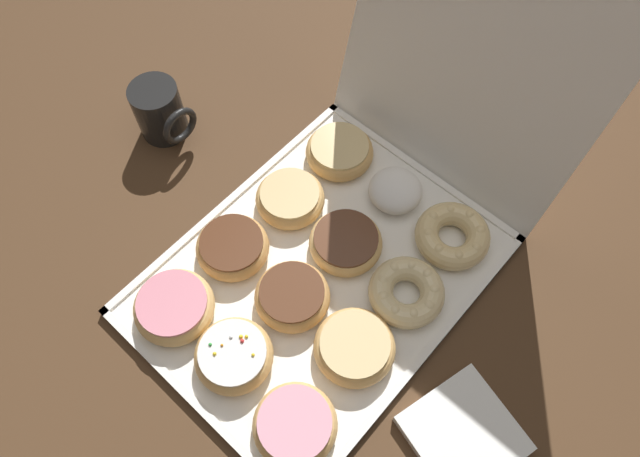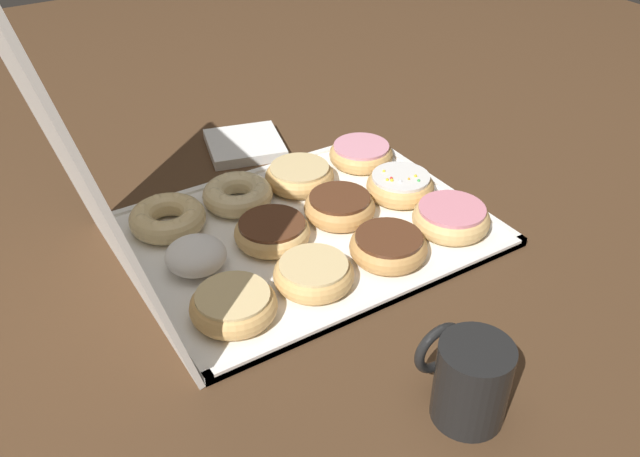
{
  "view_description": "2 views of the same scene",
  "coord_description": "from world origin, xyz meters",
  "px_view_note": "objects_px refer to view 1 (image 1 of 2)",
  "views": [
    {
      "loc": [
        0.25,
        -0.27,
        0.85
      ],
      "look_at": [
        -0.04,
        0.05,
        0.05
      ],
      "focal_mm": 32.99,
      "sensor_mm": 36.0,
      "label": 1
    },
    {
      "loc": [
        -0.75,
        0.45,
        0.62
      ],
      "look_at": [
        -0.04,
        0.0,
        0.04
      ],
      "focal_mm": 37.84,
      "sensor_mm": 36.0,
      "label": 2
    }
  ],
  "objects_px": {
    "glazed_ring_donut_5": "(355,347)",
    "glazed_ring_donut_6": "(290,198)",
    "chocolate_frosted_donut_3": "(233,247)",
    "pink_frosted_donut_0": "(174,307)",
    "coffee_mug": "(160,111)",
    "napkin_stack": "(463,434)",
    "donut_box": "(319,276)",
    "chocolate_frosted_donut_7": "(345,242)",
    "sprinkle_donut_1": "(233,355)",
    "pink_frosted_donut_2": "(295,425)",
    "cruller_donut_8": "(407,292)",
    "cruller_donut_11": "(452,235)",
    "chocolate_frosted_donut_4": "(292,296)",
    "glazed_ring_donut_9": "(340,151)",
    "powdered_filled_donut_10": "(394,189)"
  },
  "relations": [
    {
      "from": "glazed_ring_donut_6",
      "to": "cruller_donut_8",
      "type": "relative_size",
      "value": 0.98
    },
    {
      "from": "glazed_ring_donut_9",
      "to": "coffee_mug",
      "type": "xyz_separation_m",
      "value": [
        -0.28,
        -0.16,
        0.02
      ]
    },
    {
      "from": "pink_frosted_donut_0",
      "to": "chocolate_frosted_donut_3",
      "type": "xyz_separation_m",
      "value": [
        -0.01,
        0.13,
        -0.0
      ]
    },
    {
      "from": "glazed_ring_donut_5",
      "to": "glazed_ring_donut_6",
      "type": "bearing_deg",
      "value": 153.43
    },
    {
      "from": "napkin_stack",
      "to": "cruller_donut_8",
      "type": "bearing_deg",
      "value": 150.27
    },
    {
      "from": "glazed_ring_donut_5",
      "to": "powdered_filled_donut_10",
      "type": "xyz_separation_m",
      "value": [
        -0.12,
        0.24,
        0.0
      ]
    },
    {
      "from": "sprinkle_donut_1",
      "to": "donut_box",
      "type": "bearing_deg",
      "value": 89.38
    },
    {
      "from": "glazed_ring_donut_5",
      "to": "glazed_ring_donut_6",
      "type": "xyz_separation_m",
      "value": [
        -0.24,
        0.12,
        -0.0
      ]
    },
    {
      "from": "donut_box",
      "to": "chocolate_frosted_donut_7",
      "type": "height_order",
      "value": "chocolate_frosted_donut_7"
    },
    {
      "from": "chocolate_frosted_donut_3",
      "to": "glazed_ring_donut_6",
      "type": "distance_m",
      "value": 0.13
    },
    {
      "from": "glazed_ring_donut_5",
      "to": "chocolate_frosted_donut_7",
      "type": "relative_size",
      "value": 1.02
    },
    {
      "from": "chocolate_frosted_donut_3",
      "to": "napkin_stack",
      "type": "distance_m",
      "value": 0.43
    },
    {
      "from": "pink_frosted_donut_0",
      "to": "sprinkle_donut_1",
      "type": "height_order",
      "value": "sprinkle_donut_1"
    },
    {
      "from": "chocolate_frosted_donut_7",
      "to": "napkin_stack",
      "type": "distance_m",
      "value": 0.33
    },
    {
      "from": "donut_box",
      "to": "chocolate_frosted_donut_4",
      "type": "height_order",
      "value": "chocolate_frosted_donut_4"
    },
    {
      "from": "chocolate_frosted_donut_3",
      "to": "cruller_donut_11",
      "type": "relative_size",
      "value": 0.97
    },
    {
      "from": "glazed_ring_donut_9",
      "to": "pink_frosted_donut_0",
      "type": "bearing_deg",
      "value": -89.66
    },
    {
      "from": "chocolate_frosted_donut_4",
      "to": "glazed_ring_donut_9",
      "type": "xyz_separation_m",
      "value": [
        -0.12,
        0.25,
        -0.0
      ]
    },
    {
      "from": "chocolate_frosted_donut_4",
      "to": "glazed_ring_donut_9",
      "type": "height_order",
      "value": "chocolate_frosted_donut_4"
    },
    {
      "from": "chocolate_frosted_donut_3",
      "to": "glazed_ring_donut_6",
      "type": "xyz_separation_m",
      "value": [
        0.01,
        0.13,
        -0.0
      ]
    },
    {
      "from": "donut_box",
      "to": "glazed_ring_donut_9",
      "type": "xyz_separation_m",
      "value": [
        -0.12,
        0.19,
        0.02
      ]
    },
    {
      "from": "pink_frosted_donut_2",
      "to": "cruller_donut_8",
      "type": "xyz_separation_m",
      "value": [
        -0.01,
        0.25,
        0.0
      ]
    },
    {
      "from": "sprinkle_donut_1",
      "to": "pink_frosted_donut_2",
      "type": "xyz_separation_m",
      "value": [
        0.13,
        -0.01,
        -0.0
      ]
    },
    {
      "from": "napkin_stack",
      "to": "sprinkle_donut_1",
      "type": "bearing_deg",
      "value": -156.08
    },
    {
      "from": "chocolate_frosted_donut_4",
      "to": "coffee_mug",
      "type": "xyz_separation_m",
      "value": [
        -0.4,
        0.09,
        0.02
      ]
    },
    {
      "from": "chocolate_frosted_donut_7",
      "to": "cruller_donut_8",
      "type": "relative_size",
      "value": 1.01
    },
    {
      "from": "sprinkle_donut_1",
      "to": "pink_frosted_donut_2",
      "type": "bearing_deg",
      "value": -4.64
    },
    {
      "from": "chocolate_frosted_donut_3",
      "to": "napkin_stack",
      "type": "bearing_deg",
      "value": 2.32
    },
    {
      "from": "pink_frosted_donut_2",
      "to": "chocolate_frosted_donut_4",
      "type": "relative_size",
      "value": 1.02
    },
    {
      "from": "cruller_donut_8",
      "to": "cruller_donut_11",
      "type": "height_order",
      "value": "same"
    },
    {
      "from": "chocolate_frosted_donut_4",
      "to": "napkin_stack",
      "type": "xyz_separation_m",
      "value": [
        0.31,
        0.02,
        -0.02
      ]
    },
    {
      "from": "napkin_stack",
      "to": "pink_frosted_donut_2",
      "type": "bearing_deg",
      "value": -140.26
    },
    {
      "from": "glazed_ring_donut_5",
      "to": "coffee_mug",
      "type": "distance_m",
      "value": 0.52
    },
    {
      "from": "pink_frosted_donut_0",
      "to": "coffee_mug",
      "type": "bearing_deg",
      "value": 141.61
    },
    {
      "from": "chocolate_frosted_donut_3",
      "to": "powdered_filled_donut_10",
      "type": "bearing_deg",
      "value": 63.83
    },
    {
      "from": "pink_frosted_donut_0",
      "to": "coffee_mug",
      "type": "relative_size",
      "value": 1.16
    },
    {
      "from": "glazed_ring_donut_6",
      "to": "chocolate_frosted_donut_3",
      "type": "bearing_deg",
      "value": -92.42
    },
    {
      "from": "glazed_ring_donut_5",
      "to": "chocolate_frosted_donut_7",
      "type": "xyz_separation_m",
      "value": [
        -0.12,
        0.12,
        -0.0
      ]
    },
    {
      "from": "pink_frosted_donut_2",
      "to": "glazed_ring_donut_9",
      "type": "height_order",
      "value": "glazed_ring_donut_9"
    },
    {
      "from": "cruller_donut_8",
      "to": "coffee_mug",
      "type": "relative_size",
      "value": 1.11
    },
    {
      "from": "pink_frosted_donut_0",
      "to": "powdered_filled_donut_10",
      "type": "xyz_separation_m",
      "value": [
        0.12,
        0.38,
        0.0
      ]
    },
    {
      "from": "glazed_ring_donut_5",
      "to": "glazed_ring_donut_6",
      "type": "height_order",
      "value": "glazed_ring_donut_5"
    },
    {
      "from": "chocolate_frosted_donut_4",
      "to": "glazed_ring_donut_9",
      "type": "bearing_deg",
      "value": 116.07
    },
    {
      "from": "chocolate_frosted_donut_7",
      "to": "glazed_ring_donut_6",
      "type": "bearing_deg",
      "value": 179.74
    },
    {
      "from": "glazed_ring_donut_6",
      "to": "powdered_filled_donut_10",
      "type": "distance_m",
      "value": 0.17
    },
    {
      "from": "cruller_donut_11",
      "to": "coffee_mug",
      "type": "xyz_separation_m",
      "value": [
        -0.52,
        -0.15,
        0.02
      ]
    },
    {
      "from": "pink_frosted_donut_0",
      "to": "chocolate_frosted_donut_4",
      "type": "distance_m",
      "value": 0.18
    },
    {
      "from": "pink_frosted_donut_2",
      "to": "cruller_donut_11",
      "type": "distance_m",
      "value": 0.38
    },
    {
      "from": "cruller_donut_8",
      "to": "napkin_stack",
      "type": "relative_size",
      "value": 0.84
    },
    {
      "from": "chocolate_frosted_donut_4",
      "to": "chocolate_frosted_donut_7",
      "type": "distance_m",
      "value": 0.12
    }
  ]
}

